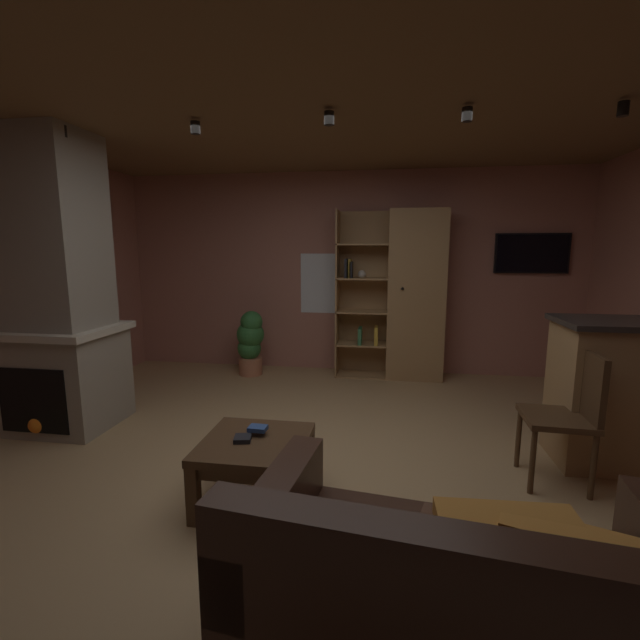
# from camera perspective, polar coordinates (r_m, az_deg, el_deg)

# --- Properties ---
(floor) EXTENTS (5.81, 5.52, 0.02)m
(floor) POSITION_cam_1_polar(r_m,az_deg,el_deg) (3.28, -1.12, -19.80)
(floor) COLOR tan
(floor) RESTS_ON ground
(wall_back) EXTENTS (5.93, 0.06, 2.56)m
(wall_back) POSITION_cam_1_polar(r_m,az_deg,el_deg) (5.64, 3.67, 6.19)
(wall_back) COLOR #AD7060
(wall_back) RESTS_ON ground
(ceiling) EXTENTS (5.81, 5.52, 0.02)m
(ceiling) POSITION_cam_1_polar(r_m,az_deg,el_deg) (3.03, -1.29, 28.24)
(ceiling) COLOR brown
(window_pane_back) EXTENTS (0.59, 0.01, 0.78)m
(window_pane_back) POSITION_cam_1_polar(r_m,az_deg,el_deg) (5.65, 0.39, 4.86)
(window_pane_back) COLOR white
(stone_fireplace) EXTENTS (0.96, 0.83, 2.56)m
(stone_fireplace) POSITION_cam_1_polar(r_m,az_deg,el_deg) (4.41, -31.56, 2.34)
(stone_fireplace) COLOR gray
(stone_fireplace) RESTS_ON ground
(bookshelf_cabinet) EXTENTS (1.31, 0.41, 2.05)m
(bookshelf_cabinet) POSITION_cam_1_polar(r_m,az_deg,el_deg) (5.37, 11.59, 3.10)
(bookshelf_cabinet) COLOR #A87F51
(bookshelf_cabinet) RESTS_ON ground
(leather_couch) EXTENTS (1.66, 1.08, 0.84)m
(leather_couch) POSITION_cam_1_polar(r_m,az_deg,el_deg) (1.92, 18.19, -33.15)
(leather_couch) COLOR #382116
(leather_couch) RESTS_ON ground
(coffee_table) EXTENTS (0.65, 0.65, 0.41)m
(coffee_table) POSITION_cam_1_polar(r_m,az_deg,el_deg) (2.85, -8.56, -16.93)
(coffee_table) COLOR #4C331E
(coffee_table) RESTS_ON ground
(table_book_0) EXTENTS (0.12, 0.12, 0.03)m
(table_book_0) POSITION_cam_1_polar(r_m,az_deg,el_deg) (2.81, -10.20, -15.20)
(table_book_0) COLOR black
(table_book_0) RESTS_ON coffee_table
(table_book_1) EXTENTS (0.12, 0.09, 0.03)m
(table_book_1) POSITION_cam_1_polar(r_m,az_deg,el_deg) (2.87, -8.25, -14.01)
(table_book_1) COLOR #2D4C8C
(table_book_1) RESTS_ON coffee_table
(dining_chair) EXTENTS (0.44, 0.44, 0.92)m
(dining_chair) POSITION_cam_1_polar(r_m,az_deg,el_deg) (3.38, 30.24, -10.20)
(dining_chair) COLOR #4C331E
(dining_chair) RESTS_ON ground
(potted_floor_plant) EXTENTS (0.35, 0.35, 0.82)m
(potted_floor_plant) POSITION_cam_1_polar(r_m,az_deg,el_deg) (5.55, -9.21, -2.75)
(potted_floor_plant) COLOR #B77051
(potted_floor_plant) RESTS_ON ground
(wall_mounted_tv) EXTENTS (0.85, 0.06, 0.48)m
(wall_mounted_tv) POSITION_cam_1_polar(r_m,az_deg,el_deg) (5.81, 26.24, 7.93)
(wall_mounted_tv) COLOR black
(track_light_spot_0) EXTENTS (0.07, 0.07, 0.09)m
(track_light_spot_0) POSITION_cam_1_polar(r_m,az_deg,el_deg) (4.14, -30.98, 20.61)
(track_light_spot_0) COLOR black
(track_light_spot_1) EXTENTS (0.07, 0.07, 0.09)m
(track_light_spot_1) POSITION_cam_1_polar(r_m,az_deg,el_deg) (3.65, -16.18, 23.25)
(track_light_spot_1) COLOR black
(track_light_spot_2) EXTENTS (0.07, 0.07, 0.09)m
(track_light_spot_2) POSITION_cam_1_polar(r_m,az_deg,el_deg) (3.30, 1.22, 25.14)
(track_light_spot_2) COLOR black
(track_light_spot_3) EXTENTS (0.07, 0.07, 0.09)m
(track_light_spot_3) POSITION_cam_1_polar(r_m,az_deg,el_deg) (3.37, 18.90, 24.35)
(track_light_spot_3) COLOR black
(track_light_spot_4) EXTENTS (0.07, 0.07, 0.09)m
(track_light_spot_4) POSITION_cam_1_polar(r_m,az_deg,el_deg) (3.68, 35.22, 21.88)
(track_light_spot_4) COLOR black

